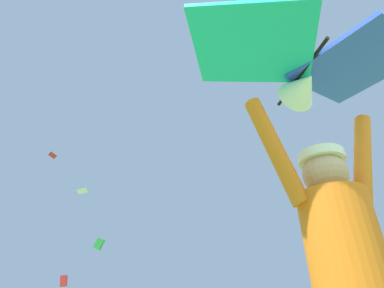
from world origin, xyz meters
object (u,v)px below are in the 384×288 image
at_px(distant_kite_red_overhead_distant, 53,155).
at_px(distant_kite_green_mid_left, 99,244).
at_px(held_stunt_kite, 305,66).
at_px(distant_kite_white_far_center, 82,191).
at_px(distant_kite_red_high_left, 64,281).

bearing_deg(distant_kite_red_overhead_distant, distant_kite_green_mid_left, 63.42).
distance_m(held_stunt_kite, distant_kite_white_far_center, 16.61).
xyz_separation_m(distant_kite_red_high_left, distant_kite_white_far_center, (1.27, -11.68, 3.01)).
xyz_separation_m(held_stunt_kite, distant_kite_green_mid_left, (-2.01, 33.93, 6.91)).
bearing_deg(distant_kite_red_high_left, distant_kite_green_mid_left, 72.86).
bearing_deg(distant_kite_green_mid_left, distant_kite_red_high_left, -107.14).
distance_m(distant_kite_red_high_left, distant_kite_green_mid_left, 8.46).
relative_size(distant_kite_red_high_left, distant_kite_white_far_center, 1.23).
relative_size(held_stunt_kite, distant_kite_green_mid_left, 1.20).
relative_size(held_stunt_kite, distant_kite_red_high_left, 1.91).
distance_m(distant_kite_red_high_left, distant_kite_red_overhead_distant, 10.33).
height_order(distant_kite_white_far_center, distant_kite_green_mid_left, distant_kite_green_mid_left).
relative_size(held_stunt_kite, distant_kite_white_far_center, 2.34).
height_order(distant_kite_green_mid_left, distant_kite_red_overhead_distant, distant_kite_red_overhead_distant).
bearing_deg(distant_kite_red_high_left, distant_kite_red_overhead_distant, -134.37).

